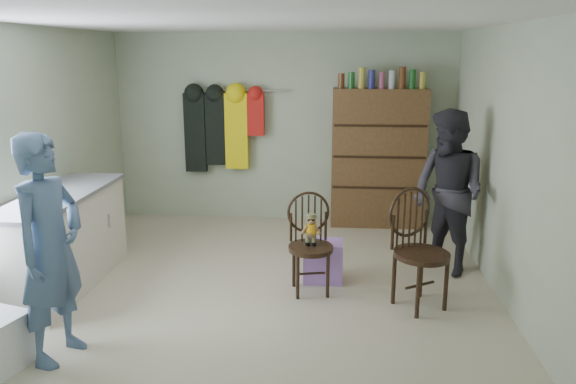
# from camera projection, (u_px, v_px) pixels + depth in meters

# --- Properties ---
(ground_plane) EXTENTS (5.00, 5.00, 0.00)m
(ground_plane) POSITION_uv_depth(u_px,v_px,m) (260.00, 292.00, 5.40)
(ground_plane) COLOR beige
(ground_plane) RESTS_ON ground
(room_walls) EXTENTS (5.00, 5.00, 5.00)m
(room_walls) POSITION_uv_depth(u_px,v_px,m) (266.00, 122.00, 5.53)
(room_walls) COLOR #B0BA9C
(room_walls) RESTS_ON ground
(counter) EXTENTS (0.64, 1.86, 0.94)m
(counter) POSITION_uv_depth(u_px,v_px,m) (61.00, 240.00, 5.45)
(counter) COLOR silver
(counter) RESTS_ON ground
(chair_front) EXTENTS (0.50, 0.50, 0.96)m
(chair_front) POSITION_uv_depth(u_px,v_px,m) (310.00, 238.00, 5.33)
(chair_front) COLOR #392314
(chair_front) RESTS_ON ground
(chair_far) EXTENTS (0.66, 0.66, 1.08)m
(chair_far) POSITION_uv_depth(u_px,v_px,m) (417.00, 244.00, 5.00)
(chair_far) COLOR #392314
(chair_far) RESTS_ON ground
(striped_bag) EXTENTS (0.39, 0.30, 0.41)m
(striped_bag) POSITION_uv_depth(u_px,v_px,m) (323.00, 261.00, 5.64)
(striped_bag) COLOR #E572C9
(striped_bag) RESTS_ON ground
(person_left) EXTENTS (0.53, 0.70, 1.71)m
(person_left) POSITION_uv_depth(u_px,v_px,m) (50.00, 249.00, 4.07)
(person_left) COLOR #475F83
(person_left) RESTS_ON ground
(person_right) EXTENTS (1.00, 1.04, 1.70)m
(person_right) POSITION_uv_depth(u_px,v_px,m) (448.00, 193.00, 5.73)
(person_right) COLOR #2D2B33
(person_right) RESTS_ON ground
(dresser) EXTENTS (1.20, 0.39, 2.07)m
(dresser) POSITION_uv_depth(u_px,v_px,m) (378.00, 157.00, 7.30)
(dresser) COLOR brown
(dresser) RESTS_ON ground
(coat_rack) EXTENTS (1.42, 0.12, 1.09)m
(coat_rack) POSITION_uv_depth(u_px,v_px,m) (221.00, 129.00, 7.47)
(coat_rack) COLOR #99999E
(coat_rack) RESTS_ON ground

